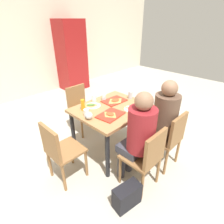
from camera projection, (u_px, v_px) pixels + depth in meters
name	position (u px, v px, depth m)	size (l,w,h in m)	color
ground_plane	(112.00, 148.00, 2.99)	(10.00, 10.00, 0.02)	#B2AD9E
back_wall	(17.00, 42.00, 4.32)	(10.00, 0.10, 2.80)	beige
main_table	(112.00, 113.00, 2.69)	(1.06, 0.88, 0.74)	#9E7247
chair_near_left	(147.00, 156.00, 2.08)	(0.40, 0.40, 0.85)	olive
chair_near_right	(169.00, 137.00, 2.41)	(0.40, 0.40, 0.85)	olive
chair_far_side	(80.00, 106.00, 3.27)	(0.40, 0.40, 0.85)	olive
chair_left_end	(59.00, 149.00, 2.18)	(0.40, 0.40, 0.85)	olive
person_in_red	(138.00, 133.00, 2.05)	(0.32, 0.42, 1.26)	#383842
person_in_brown_jacket	(162.00, 117.00, 2.38)	(0.32, 0.42, 1.26)	#383842
tray_red_near	(111.00, 115.00, 2.42)	(0.36, 0.26, 0.02)	red
tray_red_far	(114.00, 101.00, 2.84)	(0.36, 0.26, 0.02)	red
paper_plate_center	(93.00, 106.00, 2.69)	(0.22, 0.22, 0.01)	white
paper_plate_near_edge	(132.00, 109.00, 2.59)	(0.22, 0.22, 0.01)	white
pizza_slice_a	(110.00, 114.00, 2.41)	(0.14, 0.18, 0.02)	#C68C47
pizza_slice_b	(115.00, 100.00, 2.81)	(0.21, 0.16, 0.02)	tan
pizza_slice_c	(91.00, 105.00, 2.68)	(0.22, 0.20, 0.02)	#C68C47
pizza_slice_d	(134.00, 108.00, 2.58)	(0.21, 0.26, 0.02)	#DBAD60
plastic_cup_a	(94.00, 98.00, 2.83)	(0.07, 0.07, 0.10)	white
plastic_cup_b	(133.00, 112.00, 2.40)	(0.07, 0.07, 0.10)	white
plastic_cup_c	(86.00, 113.00, 2.39)	(0.07, 0.07, 0.10)	white
plastic_cup_d	(104.00, 97.00, 2.86)	(0.07, 0.07, 0.10)	white
soda_can	(130.00, 95.00, 2.91)	(0.07, 0.07, 0.12)	#B7BCC6
condiment_bottle	(83.00, 105.00, 2.54)	(0.06, 0.06, 0.16)	orange
foil_bundle	(89.00, 116.00, 2.32)	(0.10, 0.10, 0.10)	silver
handbag	(127.00, 196.00, 2.01)	(0.32, 0.16, 0.28)	black
drink_fridge	(72.00, 56.00, 5.10)	(0.70, 0.60, 1.90)	maroon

